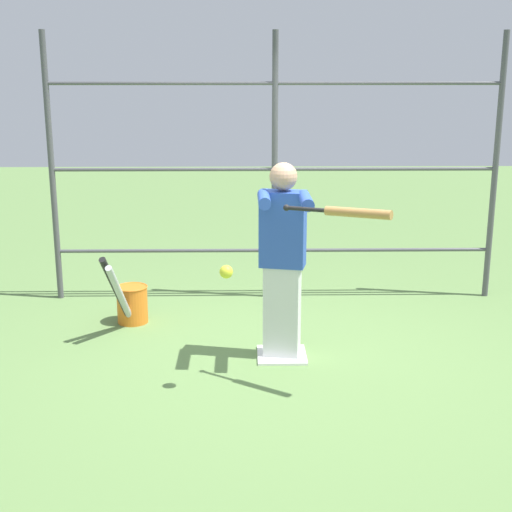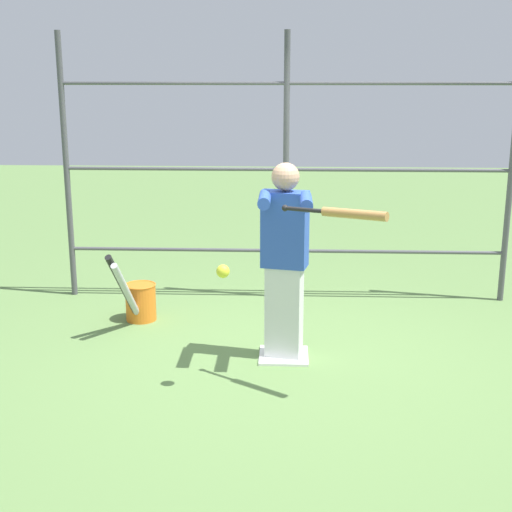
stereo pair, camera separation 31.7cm
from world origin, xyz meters
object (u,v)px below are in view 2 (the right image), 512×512
object	(u,v)px
bat_bucket	(138,300)
baseball_bat_swinging	(345,213)
batter	(285,256)
softball_in_flight	(223,271)

from	to	relation	value
bat_bucket	baseball_bat_swinging	bearing A→B (deg)	139.94
batter	baseball_bat_swinging	distance (m)	0.93
baseball_bat_swinging	bat_bucket	distance (m)	2.57
batter	bat_bucket	xyz separation A→B (m)	(1.36, -0.80, -0.65)
batter	softball_in_flight	distance (m)	0.77
softball_in_flight	bat_bucket	bearing A→B (deg)	-57.07
baseball_bat_swinging	bat_bucket	size ratio (longest dim) A/B	0.92
softball_in_flight	batter	bearing A→B (deg)	-124.43
batter	softball_in_flight	xyz separation A→B (m)	(0.43, 0.63, 0.05)
softball_in_flight	bat_bucket	size ratio (longest dim) A/B	0.12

